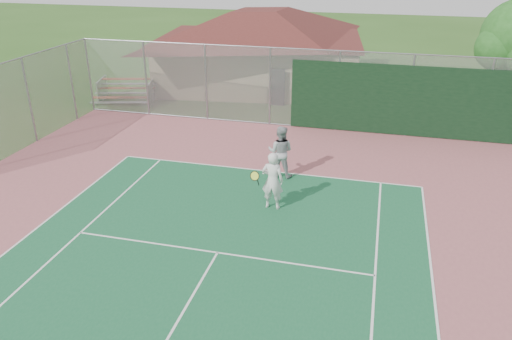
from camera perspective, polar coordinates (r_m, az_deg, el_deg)
The scene contains 6 objects.
back_fence at distance 22.05m, azimuth 9.57°, elevation 8.59°, with size 20.08×0.11×3.53m.
side_fence_left at distance 22.41m, azimuth -24.48°, elevation 7.21°, with size 0.08×9.00×3.50m.
clubhouse at distance 29.12m, azimuth 0.44°, elevation 14.55°, with size 12.64×9.19×5.10m.
bleachers at distance 27.27m, azimuth -14.65°, elevation 8.79°, with size 3.33×2.37×1.11m.
player_white_front at distance 15.24m, azimuth 1.87°, elevation -1.28°, with size 1.01×0.68×1.85m.
player_grey_back at distance 17.40m, azimuth 2.81°, elevation 2.05°, with size 0.92×0.73×1.86m.
Camera 1 is at (3.77, -4.22, 7.49)m, focal length 35.00 mm.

